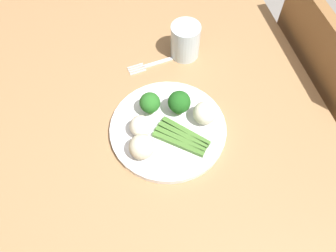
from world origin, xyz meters
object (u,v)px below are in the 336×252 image
broccoli_left (179,103)px  water_glass (185,41)px  dining_table (160,139)px  fork (156,63)px  cauliflower_back_right (142,147)px  broccoli_outer_edge (150,103)px  cauliflower_mid (205,113)px  chair (315,102)px  asparagus_bundle (182,138)px  cauliflower_back (141,126)px  plate (168,129)px

broccoli_left → water_glass: size_ratio=0.69×
dining_table → fork: size_ratio=9.03×
dining_table → cauliflower_back_right: (-0.09, 0.06, 0.14)m
broccoli_outer_edge → fork: broccoli_outer_edge is taller
cauliflower_mid → cauliflower_back_right: 0.17m
water_glass → chair: bearing=-103.3°
fork → water_glass: 0.10m
fork → asparagus_bundle: bearing=82.4°
broccoli_outer_edge → cauliflower_back: broccoli_outer_edge is taller
plate → broccoli_outer_edge: bearing=29.9°
fork → broccoli_left: bearing=86.8°
dining_table → cauliflower_mid: bearing=-109.5°
chair → water_glass: bearing=76.9°
asparagus_bundle → broccoli_outer_edge: 0.11m
broccoli_outer_edge → cauliflower_mid: broccoli_outer_edge is taller
dining_table → plate: plate is taller
cauliflower_back_right → water_glass: water_glass is taller
asparagus_bundle → broccoli_left: broccoli_left is taller
asparagus_bundle → water_glass: 0.28m
plate → broccoli_outer_edge: (0.05, 0.03, 0.04)m
cauliflower_mid → cauliflower_back_right: bearing=109.0°
broccoli_left → cauliflower_back: bearing=109.4°
cauliflower_back → cauliflower_mid: cauliflower_mid is taller
broccoli_outer_edge → cauliflower_mid: bearing=-113.8°
dining_table → chair: bearing=-80.5°
broccoli_left → cauliflower_back: broccoli_left is taller
dining_table → water_glass: bearing=-30.7°
chair → cauliflower_mid: chair is taller
dining_table → cauliflower_mid: size_ratio=26.89×
asparagus_bundle → cauliflower_back_right: cauliflower_back_right is taller
dining_table → plate: (-0.04, -0.01, 0.11)m
broccoli_outer_edge → plate: bearing=-150.1°
chair → cauliflower_back: chair is taller
chair → broccoli_outer_edge: 0.64m
broccoli_left → fork: broccoli_left is taller
chair → cauliflower_back_right: chair is taller
fork → water_glass: size_ratio=1.72×
broccoli_left → chair: bearing=-79.4°
asparagus_bundle → cauliflower_mid: (0.04, -0.06, 0.02)m
chair → broccoli_outer_edge: (-0.08, 0.57, 0.28)m
dining_table → broccoli_left: (-0.00, -0.05, 0.15)m
cauliflower_back → water_glass: bearing=-35.5°
asparagus_bundle → cauliflower_mid: cauliflower_mid is taller
chair → water_glass: 0.53m
asparagus_bundle → broccoli_left: bearing=-57.0°
asparagus_bundle → fork: bearing=-46.4°
broccoli_left → broccoli_outer_edge: broccoli_left is taller
cauliflower_back_right → plate: bearing=-53.1°
chair → fork: (0.09, 0.52, 0.23)m
dining_table → broccoli_outer_edge: size_ratio=24.64×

